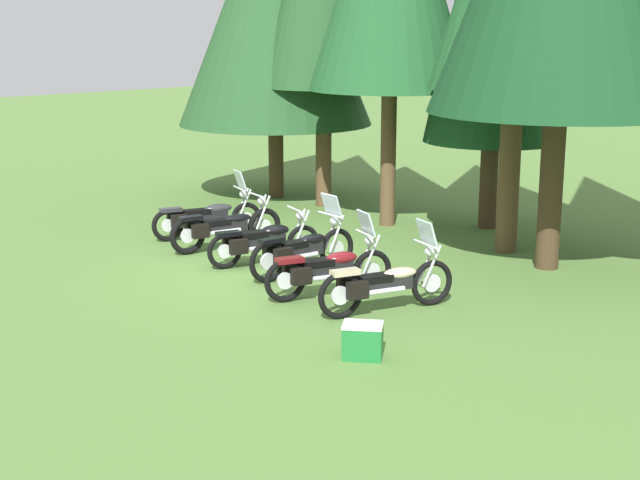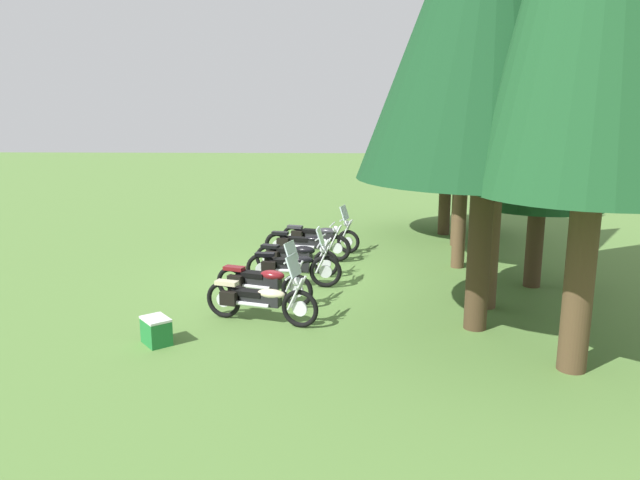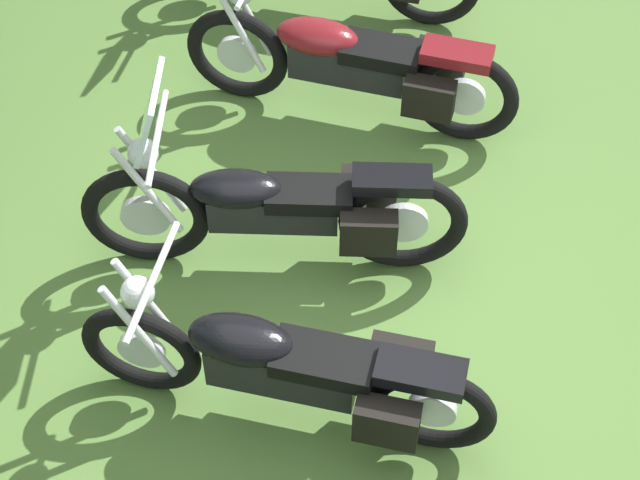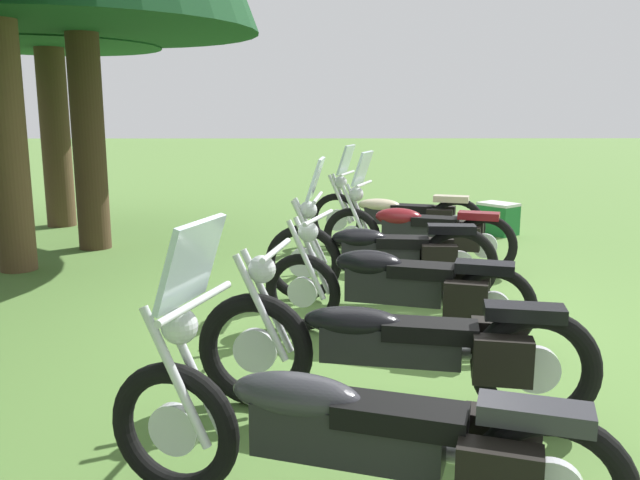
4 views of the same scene
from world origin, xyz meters
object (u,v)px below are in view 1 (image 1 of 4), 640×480
at_px(motorcycle_0, 206,216).
at_px(picnic_cooler, 363,341).
at_px(motorcycle_2, 262,241).
at_px(pine_tree_0, 274,1).
at_px(motorcycle_4, 328,268).
at_px(motorcycle_3, 302,249).
at_px(motorcycle_1, 225,227).
at_px(motorcycle_5, 386,282).

distance_m(motorcycle_0, picnic_cooler, 7.51).
height_order(motorcycle_2, pine_tree_0, pine_tree_0).
distance_m(motorcycle_0, motorcycle_4, 4.84).
bearing_deg(motorcycle_3, picnic_cooler, -114.71).
bearing_deg(motorcycle_1, picnic_cooler, -99.37).
xyz_separation_m(motorcycle_1, pine_tree_0, (-3.50, 4.27, 4.35)).
xyz_separation_m(motorcycle_2, pine_tree_0, (-4.89, 4.46, 4.35)).
relative_size(motorcycle_1, motorcycle_4, 1.10).
xyz_separation_m(motorcycle_0, motorcycle_5, (5.91, -0.94, 0.02)).
height_order(pine_tree_0, picnic_cooler, pine_tree_0).
relative_size(motorcycle_0, motorcycle_4, 1.06).
distance_m(motorcycle_2, pine_tree_0, 7.91).
distance_m(motorcycle_4, motorcycle_5, 1.18).
bearing_deg(motorcycle_1, motorcycle_0, 84.17).
height_order(motorcycle_0, motorcycle_3, motorcycle_3).
xyz_separation_m(motorcycle_0, motorcycle_4, (4.73, -1.03, 0.02)).
relative_size(motorcycle_3, motorcycle_4, 1.04).
xyz_separation_m(motorcycle_2, motorcycle_4, (2.29, -0.51, 0.03)).
distance_m(motorcycle_2, motorcycle_5, 3.49).
xyz_separation_m(motorcycle_2, motorcycle_5, (3.47, -0.43, 0.02)).
bearing_deg(motorcycle_3, motorcycle_4, -107.68).
relative_size(motorcycle_4, pine_tree_0, 0.28).
relative_size(motorcycle_1, motorcycle_3, 1.06).
distance_m(motorcycle_1, pine_tree_0, 7.03).
bearing_deg(motorcycle_3, motorcycle_2, 96.97).
bearing_deg(motorcycle_5, motorcycle_0, 98.87).
xyz_separation_m(motorcycle_3, motorcycle_5, (2.41, -0.45, -0.01)).
bearing_deg(pine_tree_0, motorcycle_3, -36.73).
bearing_deg(motorcycle_1, motorcycle_4, -89.50).
relative_size(motorcycle_0, motorcycle_3, 1.02).
bearing_deg(motorcycle_3, motorcycle_0, 87.85).
distance_m(motorcycle_1, motorcycle_5, 4.89).
relative_size(motorcycle_3, picnic_cooler, 3.38).
relative_size(motorcycle_0, pine_tree_0, 0.29).
bearing_deg(picnic_cooler, motorcycle_4, 146.06).
relative_size(motorcycle_5, pine_tree_0, 0.29).
distance_m(motorcycle_0, motorcycle_3, 3.54).
relative_size(pine_tree_0, picnic_cooler, 11.82).
height_order(motorcycle_1, motorcycle_2, motorcycle_1).
height_order(motorcycle_3, picnic_cooler, motorcycle_3).
xyz_separation_m(motorcycle_1, motorcycle_2, (1.38, -0.19, 0.01)).
height_order(motorcycle_3, pine_tree_0, pine_tree_0).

